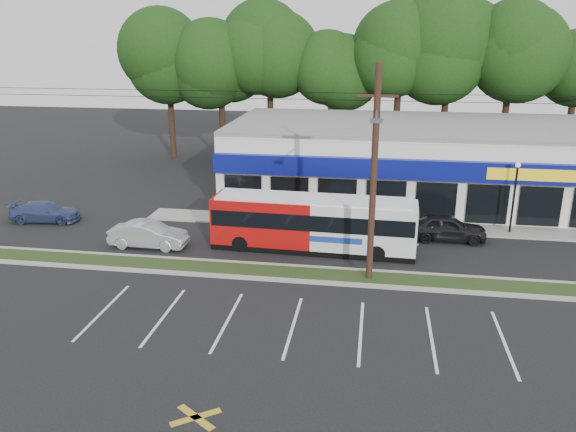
# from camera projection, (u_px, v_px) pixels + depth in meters

# --- Properties ---
(ground) EXTENTS (120.00, 120.00, 0.00)m
(ground) POSITION_uv_depth(u_px,v_px,m) (303.00, 284.00, 26.19)
(ground) COLOR black
(ground) RESTS_ON ground
(grass_strip) EXTENTS (40.00, 1.60, 0.12)m
(grass_strip) POSITION_uv_depth(u_px,v_px,m) (306.00, 274.00, 27.11)
(grass_strip) COLOR #233817
(grass_strip) RESTS_ON ground
(curb_south) EXTENTS (40.00, 0.25, 0.14)m
(curb_south) POSITION_uv_depth(u_px,v_px,m) (304.00, 281.00, 26.31)
(curb_south) COLOR #9E9E93
(curb_south) RESTS_ON ground
(curb_north) EXTENTS (40.00, 0.25, 0.14)m
(curb_north) POSITION_uv_depth(u_px,v_px,m) (308.00, 267.00, 27.90)
(curb_north) COLOR #9E9E93
(curb_north) RESTS_ON ground
(sidewalk) EXTENTS (32.00, 2.20, 0.10)m
(sidewalk) POSITION_uv_depth(u_px,v_px,m) (405.00, 226.00, 33.88)
(sidewalk) COLOR #9E9E93
(sidewalk) RESTS_ON ground
(strip_mall) EXTENTS (25.00, 12.55, 5.30)m
(strip_mall) POSITION_uv_depth(u_px,v_px,m) (411.00, 160.00, 39.50)
(strip_mall) COLOR white
(strip_mall) RESTS_ON ground
(utility_pole) EXTENTS (50.00, 2.77, 10.00)m
(utility_pole) POSITION_uv_depth(u_px,v_px,m) (370.00, 169.00, 24.96)
(utility_pole) COLOR black
(utility_pole) RESTS_ON ground
(lamp_post) EXTENTS (0.30, 0.30, 4.25)m
(lamp_post) POSITION_uv_depth(u_px,v_px,m) (515.00, 190.00, 31.99)
(lamp_post) COLOR black
(lamp_post) RESTS_ON ground
(tree_line) EXTENTS (46.76, 6.76, 11.83)m
(tree_line) POSITION_uv_depth(u_px,v_px,m) (391.00, 67.00, 47.41)
(tree_line) COLOR black
(tree_line) RESTS_ON ground
(metrobus) EXTENTS (10.95, 2.70, 2.93)m
(metrobus) POSITION_uv_depth(u_px,v_px,m) (313.00, 222.00, 29.95)
(metrobus) COLOR #B10E0D
(metrobus) RESTS_ON ground
(car_dark) EXTENTS (4.35, 1.76, 1.48)m
(car_dark) POSITION_uv_depth(u_px,v_px,m) (447.00, 227.00, 31.60)
(car_dark) COLOR black
(car_dark) RESTS_ON ground
(car_silver) EXTENTS (4.26, 1.54, 1.40)m
(car_silver) POSITION_uv_depth(u_px,v_px,m) (149.00, 235.00, 30.60)
(car_silver) COLOR #9FA0A6
(car_silver) RESTS_ON ground
(car_blue) EXTENTS (4.41, 2.20, 1.23)m
(car_blue) POSITION_uv_depth(u_px,v_px,m) (45.00, 212.00, 34.83)
(car_blue) COLOR navy
(car_blue) RESTS_ON ground
(pedestrian_a) EXTENTS (0.64, 0.47, 1.62)m
(pedestrian_a) POSITION_uv_depth(u_px,v_px,m) (382.00, 216.00, 33.38)
(pedestrian_a) COLOR beige
(pedestrian_a) RESTS_ON ground
(pedestrian_b) EXTENTS (0.79, 0.64, 1.54)m
(pedestrian_b) POSITION_uv_depth(u_px,v_px,m) (413.00, 232.00, 30.83)
(pedestrian_b) COLOR silver
(pedestrian_b) RESTS_ON ground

